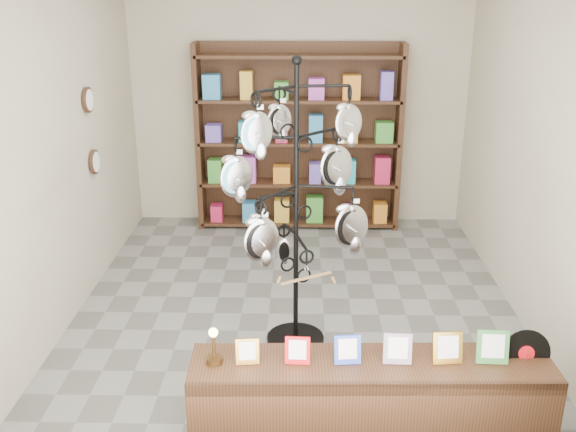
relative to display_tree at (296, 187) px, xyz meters
name	(u,v)px	position (x,y,z in m)	size (l,w,h in m)	color
ground	(296,314)	(0.00, 0.45, -1.36)	(5.00, 5.00, 0.00)	slate
room_envelope	(297,112)	(0.00, 0.45, 0.49)	(5.00, 5.00, 5.00)	#B8AF94
display_tree	(296,187)	(0.00, 0.00, 0.00)	(1.30, 1.30, 2.35)	black
front_shelf	(370,400)	(0.50, -1.20, -1.07)	(2.33, 0.54, 0.82)	black
back_shelving	(299,143)	(0.00, 2.75, -0.33)	(2.42, 0.36, 2.20)	black
wall_clocks	(91,131)	(-1.97, 1.25, 0.14)	(0.03, 0.24, 0.84)	black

